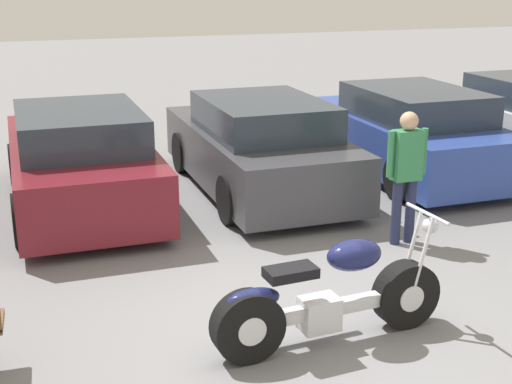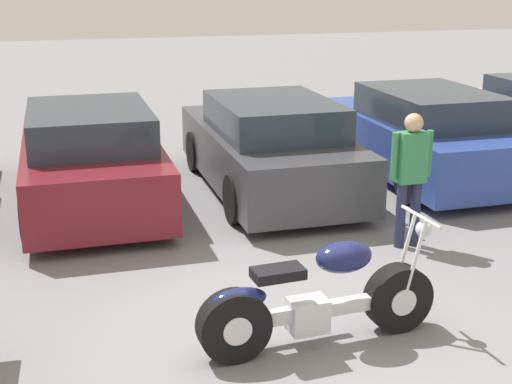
{
  "view_description": "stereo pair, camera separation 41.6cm",
  "coord_description": "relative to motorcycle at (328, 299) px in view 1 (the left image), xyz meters",
  "views": [
    {
      "loc": [
        -2.43,
        -5.48,
        3.19
      ],
      "look_at": [
        0.02,
        1.58,
        0.85
      ],
      "focal_mm": 50.0,
      "sensor_mm": 36.0,
      "label": 1
    },
    {
      "loc": [
        -2.03,
        -5.61,
        3.19
      ],
      "look_at": [
        0.02,
        1.58,
        0.85
      ],
      "focal_mm": 50.0,
      "sensor_mm": 36.0,
      "label": 2
    }
  ],
  "objects": [
    {
      "name": "motorcycle",
      "position": [
        0.0,
        0.0,
        0.0
      ],
      "size": [
        2.22,
        0.62,
        1.1
      ],
      "color": "black",
      "rests_on": "ground_plane"
    },
    {
      "name": "ground_plane",
      "position": [
        -0.03,
        0.32,
        -0.42
      ],
      "size": [
        60.0,
        60.0,
        0.0
      ],
      "primitive_type": "plane",
      "color": "slate"
    },
    {
      "name": "parked_car_maroon",
      "position": [
        -1.64,
        4.63,
        0.24
      ],
      "size": [
        1.89,
        4.31,
        1.41
      ],
      "color": "maroon",
      "rests_on": "ground_plane"
    },
    {
      "name": "parked_car_dark_grey",
      "position": [
        0.95,
        4.55,
        0.24
      ],
      "size": [
        1.89,
        4.31,
        1.41
      ],
      "color": "#3D3D42",
      "rests_on": "ground_plane"
    },
    {
      "name": "parked_car_blue",
      "position": [
        3.53,
        4.68,
        0.24
      ],
      "size": [
        1.89,
        4.31,
        1.41
      ],
      "color": "#2D479E",
      "rests_on": "ground_plane"
    },
    {
      "name": "person_standing",
      "position": [
        1.87,
        1.92,
        0.54
      ],
      "size": [
        0.52,
        0.22,
        1.62
      ],
      "color": "#232847",
      "rests_on": "ground_plane"
    }
  ]
}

